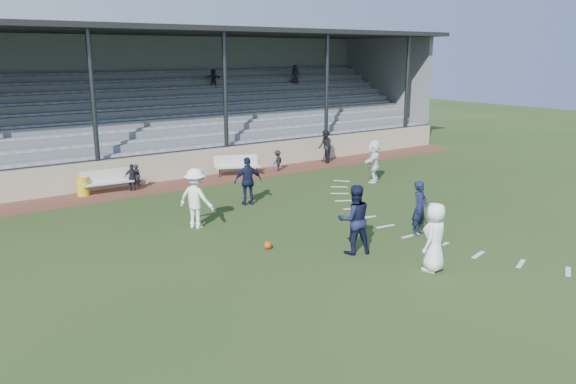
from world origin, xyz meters
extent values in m
plane|color=#263917|center=(0.00, 0.00, 0.00)|extent=(90.00, 90.00, 0.00)
cube|color=#572D22|center=(0.00, 10.50, 0.01)|extent=(34.00, 2.00, 0.02)
cube|color=tan|center=(0.00, 11.55, 0.60)|extent=(34.00, 0.18, 1.20)
cube|color=beige|center=(-2.98, 10.65, 0.45)|extent=(2.02, 0.53, 0.06)
cube|color=beige|center=(-2.98, 10.87, 0.70)|extent=(2.00, 0.19, 0.54)
cylinder|color=#32353B|center=(-3.83, 10.70, 0.22)|extent=(0.06, 0.06, 0.40)
cylinder|color=#32353B|center=(-2.13, 10.59, 0.22)|extent=(0.06, 0.06, 0.40)
cube|color=beige|center=(2.89, 10.45, 0.45)|extent=(2.01, 1.11, 0.06)
cube|color=beige|center=(2.89, 10.67, 0.70)|extent=(1.88, 0.80, 0.54)
cylinder|color=#32353B|center=(2.10, 10.76, 0.22)|extent=(0.06, 0.06, 0.40)
cylinder|color=#32353B|center=(3.68, 10.13, 0.22)|extent=(0.06, 0.06, 0.40)
cylinder|color=gold|center=(-3.89, 10.89, 0.39)|extent=(0.46, 0.46, 0.74)
sphere|color=#C43D0B|center=(-1.38, 1.56, 0.12)|extent=(0.23, 0.23, 0.23)
imported|color=white|center=(1.21, -2.26, 0.90)|extent=(1.03, 0.84, 1.80)
imported|color=#121733|center=(3.17, -0.03, 0.84)|extent=(0.69, 0.54, 1.69)
imported|color=#121733|center=(0.41, -0.10, 0.99)|extent=(1.16, 1.04, 1.97)
imported|color=white|center=(-2.11, 4.58, 0.97)|extent=(1.22, 1.45, 1.95)
imported|color=#121733|center=(0.71, 6.03, 0.89)|extent=(1.12, 0.69, 1.78)
imported|color=white|center=(7.14, 6.09, 0.93)|extent=(1.71, 1.46, 1.85)
imported|color=black|center=(8.11, 10.61, 0.86)|extent=(0.89, 0.99, 1.68)
imported|color=black|center=(-1.84, 10.58, 0.56)|extent=(0.39, 0.26, 1.07)
imported|color=black|center=(-2.00, 10.56, 0.57)|extent=(0.69, 0.46, 1.10)
imported|color=black|center=(5.02, 10.38, 0.52)|extent=(0.73, 0.59, 0.99)
cube|color=slate|center=(0.00, 12.10, 0.60)|extent=(34.00, 0.80, 1.20)
cube|color=gray|center=(0.00, 12.20, 1.25)|extent=(33.00, 0.28, 0.10)
cube|color=slate|center=(0.00, 12.90, 0.80)|extent=(34.00, 0.80, 1.60)
cube|color=gray|center=(0.00, 13.00, 1.65)|extent=(33.00, 0.28, 0.10)
cube|color=slate|center=(0.00, 13.70, 1.00)|extent=(34.00, 0.80, 2.00)
cube|color=gray|center=(0.00, 13.80, 2.05)|extent=(33.00, 0.28, 0.10)
cube|color=slate|center=(0.00, 14.50, 1.20)|extent=(34.00, 0.80, 2.40)
cube|color=gray|center=(0.00, 14.60, 2.45)|extent=(33.00, 0.28, 0.10)
cube|color=slate|center=(0.00, 15.30, 1.40)|extent=(34.00, 0.80, 2.80)
cube|color=gray|center=(0.00, 15.40, 2.85)|extent=(33.00, 0.28, 0.10)
cube|color=slate|center=(0.00, 16.10, 1.60)|extent=(34.00, 0.80, 3.20)
cube|color=gray|center=(0.00, 16.20, 3.25)|extent=(33.00, 0.28, 0.10)
cube|color=slate|center=(0.00, 16.90, 1.80)|extent=(34.00, 0.80, 3.60)
cube|color=gray|center=(0.00, 17.00, 3.65)|extent=(33.00, 0.28, 0.10)
cube|color=slate|center=(0.00, 17.70, 2.00)|extent=(34.00, 0.80, 4.00)
cube|color=gray|center=(0.00, 17.80, 4.05)|extent=(33.00, 0.28, 0.10)
cube|color=slate|center=(0.00, 18.50, 2.20)|extent=(34.00, 0.80, 4.40)
cube|color=gray|center=(0.00, 18.60, 4.45)|extent=(33.00, 0.28, 0.10)
cube|color=slate|center=(0.00, 19.10, 3.20)|extent=(34.00, 0.40, 6.40)
cube|color=slate|center=(16.85, 15.50, 3.20)|extent=(0.30, 7.80, 6.40)
cube|color=black|center=(0.00, 15.20, 6.50)|extent=(34.60, 9.00, 0.22)
cylinder|color=#32353B|center=(-3.00, 11.65, 3.25)|extent=(0.20, 0.20, 6.50)
cylinder|color=#32353B|center=(3.00, 11.65, 3.25)|extent=(0.20, 0.20, 6.50)
cylinder|color=#32353B|center=(9.00, 11.65, 3.25)|extent=(0.20, 0.20, 6.50)
cylinder|color=#32353B|center=(15.00, 11.65, 3.25)|extent=(0.20, 0.20, 6.50)
cylinder|color=#32353B|center=(0.00, 11.55, 1.25)|extent=(34.00, 0.05, 0.05)
imported|color=black|center=(10.87, 16.94, 4.18)|extent=(0.60, 0.43, 1.16)
imported|color=black|center=(5.23, 16.94, 4.11)|extent=(0.97, 0.42, 1.01)
cube|color=silver|center=(6.12, 7.01, 0.01)|extent=(0.54, 0.61, 0.01)
cube|color=silver|center=(5.29, 6.22, 0.01)|extent=(0.59, 0.56, 0.01)
cube|color=silver|center=(4.57, 5.34, 0.01)|extent=(0.64, 0.51, 0.01)
cube|color=silver|center=(3.96, 4.38, 0.01)|extent=(0.67, 0.44, 0.01)
cube|color=silver|center=(3.48, 3.34, 0.01)|extent=(0.70, 0.37, 0.01)
cube|color=silver|center=(3.13, 2.26, 0.01)|extent=(0.71, 0.29, 0.01)
cube|color=silver|center=(2.92, 1.14, 0.01)|extent=(0.71, 0.21, 0.01)
cube|color=silver|center=(2.85, 0.00, 0.01)|extent=(0.70, 0.12, 0.01)
cube|color=silver|center=(2.92, -1.14, 0.01)|extent=(0.71, 0.21, 0.01)
cube|color=silver|center=(3.13, -2.26, 0.01)|extent=(0.71, 0.29, 0.01)
cube|color=silver|center=(3.48, -3.34, 0.01)|extent=(0.70, 0.37, 0.01)
cube|color=silver|center=(3.96, -4.38, 0.01)|extent=(0.67, 0.44, 0.01)
camera|label=1|loc=(-9.77, -11.18, 5.48)|focal=35.00mm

